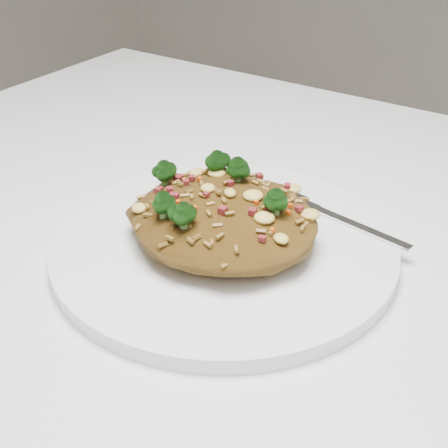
{
  "coord_description": "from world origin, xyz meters",
  "views": [
    {
      "loc": [
        0.14,
        -0.39,
        1.05
      ],
      "look_at": [
        -0.11,
        -0.02,
        0.78
      ],
      "focal_mm": 50.0,
      "sensor_mm": 36.0,
      "label": 1
    }
  ],
  "objects_px": {
    "fork": "(337,218)",
    "plate": "(224,246)",
    "dining_table": "(341,363)",
    "fried_rice": "(223,211)"
  },
  "relations": [
    {
      "from": "fried_rice",
      "to": "dining_table",
      "type": "bearing_deg",
      "value": 12.45
    },
    {
      "from": "plate",
      "to": "fork",
      "type": "bearing_deg",
      "value": 51.47
    },
    {
      "from": "dining_table",
      "to": "fried_rice",
      "type": "height_order",
      "value": "fried_rice"
    },
    {
      "from": "dining_table",
      "to": "plate",
      "type": "relative_size",
      "value": 4.1
    },
    {
      "from": "plate",
      "to": "fried_rice",
      "type": "xyz_separation_m",
      "value": [
        -0.0,
        0.0,
        0.03
      ]
    },
    {
      "from": "dining_table",
      "to": "fried_rice",
      "type": "xyz_separation_m",
      "value": [
        -0.11,
        -0.02,
        0.13
      ]
    },
    {
      "from": "dining_table",
      "to": "plate",
      "type": "distance_m",
      "value": 0.15
    },
    {
      "from": "fork",
      "to": "plate",
      "type": "bearing_deg",
      "value": -118.93
    },
    {
      "from": "plate",
      "to": "fork",
      "type": "height_order",
      "value": "fork"
    },
    {
      "from": "plate",
      "to": "fork",
      "type": "xyz_separation_m",
      "value": [
        0.07,
        0.08,
        0.01
      ]
    }
  ]
}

